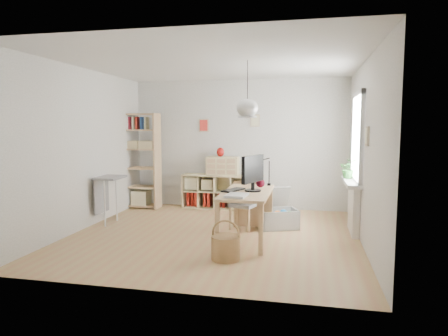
% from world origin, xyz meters
% --- Properties ---
extents(ground, '(4.50, 4.50, 0.00)m').
position_xyz_m(ground, '(0.00, 0.00, 0.00)').
color(ground, tan).
rests_on(ground, ground).
extents(room_shell, '(4.50, 4.50, 4.50)m').
position_xyz_m(room_shell, '(0.55, -0.15, 2.00)').
color(room_shell, white).
rests_on(room_shell, ground).
extents(window_unit, '(0.07, 1.16, 1.46)m').
position_xyz_m(window_unit, '(2.23, 0.60, 1.55)').
color(window_unit, white).
rests_on(window_unit, ground).
extents(radiator, '(0.10, 0.80, 0.80)m').
position_xyz_m(radiator, '(2.19, 0.60, 0.40)').
color(radiator, white).
rests_on(radiator, ground).
extents(windowsill, '(0.22, 1.20, 0.06)m').
position_xyz_m(windowsill, '(2.14, 0.60, 0.83)').
color(windowsill, white).
rests_on(windowsill, radiator).
extents(desk, '(0.70, 1.50, 0.75)m').
position_xyz_m(desk, '(0.55, -0.15, 0.66)').
color(desk, tan).
rests_on(desk, ground).
extents(cube_shelf, '(1.40, 0.38, 0.72)m').
position_xyz_m(cube_shelf, '(-0.47, 2.08, 0.30)').
color(cube_shelf, beige).
rests_on(cube_shelf, ground).
extents(tall_bookshelf, '(0.80, 0.38, 2.00)m').
position_xyz_m(tall_bookshelf, '(-2.04, 1.80, 1.09)').
color(tall_bookshelf, tan).
rests_on(tall_bookshelf, ground).
extents(side_table, '(0.40, 0.55, 0.85)m').
position_xyz_m(side_table, '(-2.04, 0.35, 0.67)').
color(side_table, gray).
rests_on(side_table, ground).
extents(chair, '(0.48, 0.48, 0.79)m').
position_xyz_m(chair, '(0.41, 0.53, 0.45)').
color(chair, gray).
rests_on(chair, ground).
extents(wicker_basket, '(0.38, 0.38, 0.53)m').
position_xyz_m(wicker_basket, '(0.42, -1.10, 0.17)').
color(wicker_basket, olive).
rests_on(wicker_basket, ground).
extents(storage_chest, '(0.84, 0.89, 0.67)m').
position_xyz_m(storage_chest, '(0.95, 0.72, 0.22)').
color(storage_chest, silver).
rests_on(storage_chest, ground).
extents(monitor, '(0.26, 0.61, 0.55)m').
position_xyz_m(monitor, '(0.64, -0.12, 1.06)').
color(monitor, black).
rests_on(monitor, desk).
extents(keyboard, '(0.32, 0.47, 0.02)m').
position_xyz_m(keyboard, '(0.34, -0.13, 0.76)').
color(keyboard, black).
rests_on(keyboard, desk).
extents(task_lamp, '(0.41, 0.15, 0.44)m').
position_xyz_m(task_lamp, '(0.62, 0.47, 1.05)').
color(task_lamp, black).
rests_on(task_lamp, desk).
extents(yarn_ball, '(0.14, 0.14, 0.14)m').
position_xyz_m(yarn_ball, '(0.70, 0.28, 0.82)').
color(yarn_ball, '#550B1C').
rests_on(yarn_ball, desk).
extents(paper_tray, '(0.31, 0.37, 0.03)m').
position_xyz_m(paper_tray, '(0.48, -0.62, 0.77)').
color(paper_tray, white).
rests_on(paper_tray, desk).
extents(drawer_chest, '(0.67, 0.31, 0.38)m').
position_xyz_m(drawer_chest, '(-0.30, 2.04, 0.91)').
color(drawer_chest, beige).
rests_on(drawer_chest, cube_shelf).
extents(red_vase, '(0.16, 0.16, 0.19)m').
position_xyz_m(red_vase, '(-0.35, 2.04, 1.20)').
color(red_vase, maroon).
rests_on(red_vase, drawer_chest).
extents(potted_plant, '(0.34, 0.30, 0.33)m').
position_xyz_m(potted_plant, '(2.12, 0.87, 1.02)').
color(potted_plant, '#225720').
rests_on(potted_plant, windowsill).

